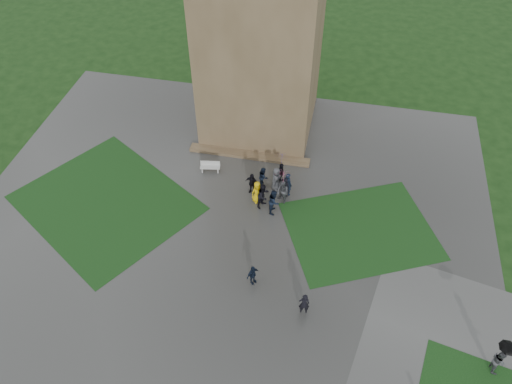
% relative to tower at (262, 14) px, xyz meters
% --- Properties ---
extents(ground, '(120.00, 120.00, 0.00)m').
position_rel_tower_xyz_m(ground, '(0.00, -15.00, -9.00)').
color(ground, black).
extents(plaza, '(34.00, 34.00, 0.02)m').
position_rel_tower_xyz_m(plaza, '(0.00, -13.00, -8.99)').
color(plaza, '#343432').
rests_on(plaza, ground).
extents(lawn_inset_left, '(14.10, 13.46, 0.01)m').
position_rel_tower_xyz_m(lawn_inset_left, '(-8.50, -11.00, -8.97)').
color(lawn_inset_left, '#123312').
rests_on(lawn_inset_left, plaza).
extents(lawn_inset_right, '(11.12, 10.15, 0.01)m').
position_rel_tower_xyz_m(lawn_inset_right, '(8.50, -10.00, -8.97)').
color(lawn_inset_right, '#123312').
rests_on(lawn_inset_right, plaza).
extents(tower, '(8.00, 8.00, 18.00)m').
position_rel_tower_xyz_m(tower, '(0.00, 0.00, 0.00)').
color(tower, brown).
rests_on(tower, ground).
extents(tower_plinth, '(9.00, 0.80, 0.22)m').
position_rel_tower_xyz_m(tower_plinth, '(0.00, -4.40, -8.87)').
color(tower_plinth, brown).
rests_on(tower_plinth, plaza).
extents(bench, '(1.45, 0.66, 0.81)m').
position_rel_tower_xyz_m(bench, '(-2.40, -6.52, -8.56)').
color(bench, beige).
rests_on(bench, plaza).
extents(visitor_cluster, '(3.36, 3.81, 2.71)m').
position_rel_tower_xyz_m(visitor_cluster, '(2.45, -8.04, -7.84)').
color(visitor_cluster, black).
rests_on(visitor_cluster, plaza).
extents(pedestrian_mid, '(0.90, 0.98, 1.47)m').
position_rel_tower_xyz_m(pedestrian_mid, '(2.55, -15.24, -8.25)').
color(pedestrian_mid, black).
rests_on(pedestrian_mid, plaza).
extents(pedestrian_near, '(0.65, 0.48, 1.64)m').
position_rel_tower_xyz_m(pedestrian_near, '(5.71, -16.59, -8.16)').
color(pedestrian_near, black).
rests_on(pedestrian_near, plaza).
extents(pedestrian_path, '(0.84, 0.84, 2.39)m').
position_rel_tower_xyz_m(pedestrian_path, '(15.71, -17.88, -7.59)').
color(pedestrian_path, '#46474C').
rests_on(pedestrian_path, path).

